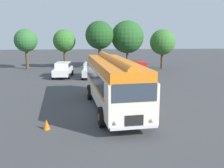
% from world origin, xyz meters
% --- Properties ---
extents(ground_plane, '(120.00, 120.00, 0.00)m').
position_xyz_m(ground_plane, '(0.00, 0.00, 0.00)').
color(ground_plane, '#3D3D3F').
extents(vintage_bus, '(3.69, 10.32, 3.49)m').
position_xyz_m(vintage_bus, '(0.60, 0.15, 1.89)').
color(vintage_bus, silver).
rests_on(vintage_bus, ground).
extents(car_near_left, '(2.15, 4.29, 1.66)m').
position_xyz_m(car_near_left, '(-4.11, 13.02, 0.85)').
color(car_near_left, silver).
rests_on(car_near_left, ground).
extents(car_mid_left, '(2.17, 4.30, 1.66)m').
position_xyz_m(car_mid_left, '(-0.94, 12.52, 0.85)').
color(car_mid_left, '#B7BABF').
rests_on(car_mid_left, ground).
extents(car_mid_right, '(1.97, 4.20, 1.66)m').
position_xyz_m(car_mid_right, '(1.49, 12.72, 0.85)').
color(car_mid_right, '#144C28').
rests_on(car_mid_right, ground).
extents(car_far_right, '(2.12, 4.28, 1.66)m').
position_xyz_m(car_far_right, '(4.54, 13.22, 0.85)').
color(car_far_right, maroon).
rests_on(car_far_right, ground).
extents(tree_far_left, '(3.09, 3.09, 5.44)m').
position_xyz_m(tree_far_left, '(-9.76, 19.81, 3.90)').
color(tree_far_left, '#4C3823').
rests_on(tree_far_left, ground).
extents(tree_left_of_centre, '(3.06, 3.06, 5.37)m').
position_xyz_m(tree_left_of_centre, '(-4.50, 19.94, 3.78)').
color(tree_left_of_centre, '#4C3823').
rests_on(tree_left_of_centre, ground).
extents(tree_centre, '(3.76, 3.76, 6.49)m').
position_xyz_m(tree_centre, '(0.17, 18.83, 4.59)').
color(tree_centre, '#4C3823').
rests_on(tree_centre, ground).
extents(tree_right_of_centre, '(4.55, 4.55, 6.60)m').
position_xyz_m(tree_right_of_centre, '(4.18, 20.29, 4.35)').
color(tree_right_of_centre, '#4C3823').
rests_on(tree_right_of_centre, ground).
extents(tree_far_right, '(3.48, 3.48, 5.38)m').
position_xyz_m(tree_far_right, '(8.91, 19.02, 3.73)').
color(tree_far_right, '#4C3823').
rests_on(tree_far_right, ground).
extents(traffic_cone, '(0.36, 0.36, 0.55)m').
position_xyz_m(traffic_cone, '(-3.24, -3.27, 0.28)').
color(traffic_cone, orange).
rests_on(traffic_cone, ground).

